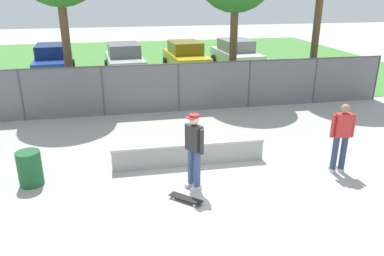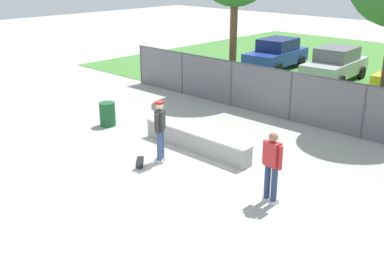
# 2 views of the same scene
# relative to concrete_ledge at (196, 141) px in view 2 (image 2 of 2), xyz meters

# --- Properties ---
(ground_plane) EXTENTS (80.00, 80.00, 0.00)m
(ground_plane) POSITION_rel_concrete_ledge_xyz_m (0.48, -1.70, -0.31)
(ground_plane) COLOR #ADAAA3
(concrete_ledge) EXTENTS (4.09, 0.51, 0.62)m
(concrete_ledge) POSITION_rel_concrete_ledge_xyz_m (0.00, 0.00, 0.00)
(concrete_ledge) COLOR #999993
(concrete_ledge) RESTS_ON ground
(skateboarder) EXTENTS (0.41, 0.53, 1.84)m
(skateboarder) POSITION_rel_concrete_ledge_xyz_m (-0.12, -1.37, 0.72)
(skateboarder) COLOR beige
(skateboarder) RESTS_ON ground
(skateboard) EXTENTS (0.72, 0.69, 0.09)m
(skateboard) POSITION_rel_concrete_ledge_xyz_m (-0.42, -1.92, -0.24)
(skateboard) COLOR black
(skateboard) RESTS_ON ground
(chainlink_fence) EXTENTS (16.81, 0.07, 1.86)m
(chainlink_fence) POSITION_rel_concrete_ledge_xyz_m (0.48, 4.54, 0.70)
(chainlink_fence) COLOR #4C4C51
(chainlink_fence) RESTS_ON ground
(car_blue) EXTENTS (2.25, 4.32, 1.66)m
(car_blue) POSITION_rel_concrete_ledge_xyz_m (-5.06, 11.87, 0.53)
(car_blue) COLOR #233D9E
(car_blue) RESTS_ON ground
(car_silver) EXTENTS (2.25, 4.32, 1.66)m
(car_silver) POSITION_rel_concrete_ledge_xyz_m (-1.35, 11.46, 0.53)
(car_silver) COLOR #B7BABF
(car_silver) RESTS_ON ground
(bystander) EXTENTS (0.59, 0.32, 1.82)m
(bystander) POSITION_rel_concrete_ledge_xyz_m (3.65, -1.26, 0.70)
(bystander) COLOR beige
(bystander) RESTS_ON ground
(trash_bin) EXTENTS (0.56, 0.56, 0.85)m
(trash_bin) POSITION_rel_concrete_ledge_xyz_m (-3.92, -0.44, 0.11)
(trash_bin) COLOR #1E592D
(trash_bin) RESTS_ON ground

